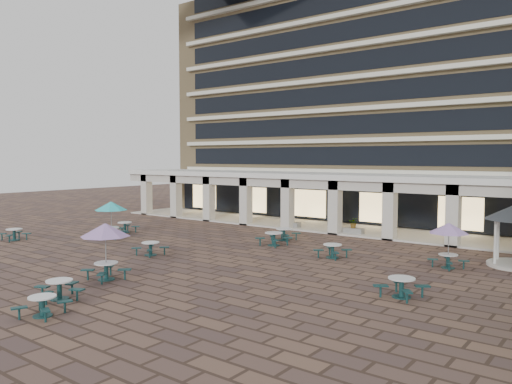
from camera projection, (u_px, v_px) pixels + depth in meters
ground at (197, 257)px, 28.40m from camera, size 120.00×120.00×0.00m
apartment_building at (383, 85)px, 47.68m from camera, size 40.00×15.50×25.20m
retail_arcade at (326, 191)px, 39.91m from camera, size 42.00×6.60×4.40m
picnic_table_0 at (14, 233)px, 34.13m from camera, size 1.85×1.85×0.79m
picnic_table_1 at (59, 288)px, 19.95m from camera, size 2.14×2.14×0.78m
picnic_table_2 at (42, 304)px, 17.81m from camera, size 2.00×2.00×0.73m
picnic_table_4 at (111, 207)px, 34.70m from camera, size 2.24×2.24×2.59m
picnic_table_5 at (151, 247)px, 28.93m from camera, size 1.74×1.74×0.77m
picnic_table_6 at (105, 232)px, 23.00m from camera, size 2.28×2.28×2.63m
picnic_table_7 at (402, 286)px, 20.22m from camera, size 2.03×2.03×0.81m
picnic_table_8 at (125, 226)px, 37.66m from camera, size 1.93×1.93×0.79m
picnic_table_9 at (274, 238)px, 32.09m from camera, size 2.00×2.00×0.86m
picnic_table_10 at (333, 250)px, 28.18m from camera, size 1.85×1.85×0.78m
picnic_table_11 at (449, 230)px, 25.47m from camera, size 2.01×2.01×2.32m
picnic_table_12 at (284, 233)px, 34.11m from camera, size 1.85×1.85×0.83m
planter_left at (291, 221)px, 39.85m from camera, size 1.50×0.75×1.36m
planter_right at (354, 228)px, 36.52m from camera, size 1.50×0.77×1.28m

